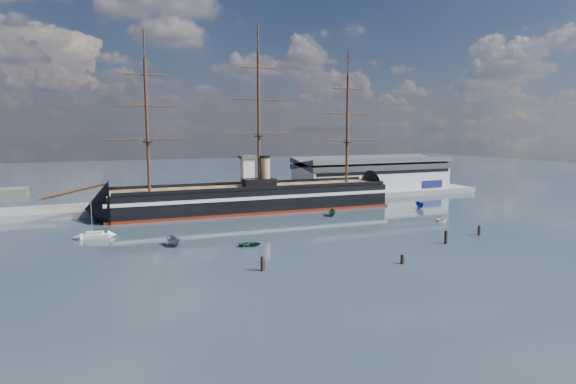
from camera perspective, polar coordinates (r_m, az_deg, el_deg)
name	(u,v)px	position (r m, az deg, el deg)	size (l,w,h in m)	color
ground	(274,222)	(135.75, -1.61, -3.56)	(600.00, 600.00, 0.00)	#22303C
quay	(264,202)	(172.41, -2.91, -1.20)	(180.00, 18.00, 2.00)	slate
warehouse	(372,174)	(196.51, 9.92, 2.11)	(63.00, 21.00, 11.60)	#B7BABC
quay_tower	(247,177)	(166.10, -4.84, 1.84)	(5.00, 5.00, 15.00)	silver
warship	(248,199)	(153.26, -4.74, -0.78)	(113.10, 18.81, 53.94)	black
sailboat	(95,235)	(124.45, -21.94, -4.77)	(7.58, 4.14, 11.64)	silver
motorboat_a	(174,246)	(111.16, -13.35, -6.24)	(6.49, 2.38, 2.60)	slate
motorboat_b	(250,246)	(108.27, -4.56, -6.43)	(3.14, 1.26, 1.46)	#113627
motorboat_c	(332,216)	(145.57, 5.27, -2.84)	(6.20, 2.27, 2.48)	#1F5336
motorboat_e	(444,221)	(143.99, 18.02, -3.29)	(3.07, 1.23, 1.43)	white
motorboat_f	(420,208)	(164.93, 15.36, -1.86)	(6.42, 2.36, 2.57)	navy
piling_near_left	(262,271)	(89.90, -3.07, -9.32)	(0.64, 0.64, 3.45)	black
piling_near_mid	(402,264)	(96.92, 13.36, -8.27)	(0.64, 0.64, 2.54)	black
piling_near_right	(445,244)	(115.99, 18.16, -5.84)	(0.64, 0.64, 3.75)	black
piling_far_right	(479,235)	(127.81, 21.67, -4.79)	(0.64, 0.64, 3.18)	black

